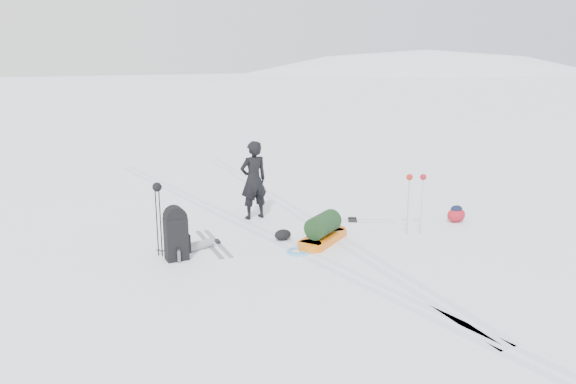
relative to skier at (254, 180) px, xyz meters
name	(u,v)px	position (x,y,z in m)	size (l,w,h in m)	color
ground	(280,242)	(-0.30, -1.70, -0.85)	(200.00, 200.00, 0.00)	white
snow_hill_backdrop	(338,382)	(62.38, 82.33, -69.87)	(359.50, 192.00, 162.45)	white
ski_tracks	(285,225)	(0.31, -0.82, -0.85)	(3.38, 17.97, 0.01)	silver
skier	(254,180)	(0.00, 0.00, 0.00)	(0.62, 0.41, 1.71)	black
pulk_sled	(323,231)	(0.39, -2.13, -0.64)	(1.49, 1.10, 0.57)	orange
expedition_rucksack	(179,234)	(-2.26, -1.59, -0.41)	(1.01, 0.57, 0.96)	black
ski_poles_black	(157,196)	(-2.52, -1.29, 0.24)	(0.16, 0.17, 1.34)	black
ski_poles_silver	(416,184)	(2.23, -2.62, 0.17)	(0.36, 0.26, 1.23)	#ABACB1
touring_skis_grey	(213,243)	(-1.46, -1.16, -0.84)	(0.47, 1.74, 0.06)	#979AA0
touring_skis_white	(352,221)	(1.70, -1.30, -0.84)	(1.69, 1.23, 0.07)	silver
rope_coil	(298,251)	(-0.32, -2.38, -0.83)	(0.53, 0.53, 0.05)	#59B9D8
small_daypack	(456,214)	(3.60, -2.44, -0.68)	(0.52, 0.46, 0.36)	maroon
thermos_pair	(179,254)	(-2.31, -1.71, -0.74)	(0.16, 0.25, 0.25)	slate
stuff_sack	(283,235)	(-0.21, -1.63, -0.75)	(0.41, 0.37, 0.21)	black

